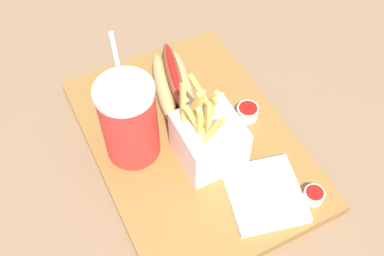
% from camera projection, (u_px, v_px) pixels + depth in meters
% --- Properties ---
extents(ground_plane, '(2.40, 2.40, 0.02)m').
position_uv_depth(ground_plane, '(192.00, 149.00, 0.78)').
color(ground_plane, '#8C6B4C').
extents(food_tray, '(0.43, 0.31, 0.02)m').
position_uv_depth(food_tray, '(192.00, 142.00, 0.76)').
color(food_tray, olive).
rests_on(food_tray, ground_plane).
extents(soda_cup, '(0.09, 0.09, 0.24)m').
position_uv_depth(soda_cup, '(129.00, 121.00, 0.69)').
color(soda_cup, red).
rests_on(soda_cup, food_tray).
extents(fries_basket, '(0.09, 0.09, 0.16)m').
position_uv_depth(fries_basket, '(208.00, 139.00, 0.70)').
color(fries_basket, white).
rests_on(fries_basket, food_tray).
extents(hot_dog_1, '(0.17, 0.10, 0.06)m').
position_uv_depth(hot_dog_1, '(174.00, 83.00, 0.80)').
color(hot_dog_1, tan).
rests_on(hot_dog_1, food_tray).
extents(ketchup_cup_1, '(0.04, 0.04, 0.02)m').
position_uv_depth(ketchup_cup_1, '(248.00, 113.00, 0.77)').
color(ketchup_cup_1, white).
rests_on(ketchup_cup_1, food_tray).
extents(ketchup_cup_2, '(0.03, 0.03, 0.02)m').
position_uv_depth(ketchup_cup_2, '(314.00, 195.00, 0.68)').
color(ketchup_cup_2, white).
rests_on(ketchup_cup_2, food_tray).
extents(napkin_stack, '(0.14, 0.13, 0.01)m').
position_uv_depth(napkin_stack, '(265.00, 194.00, 0.69)').
color(napkin_stack, white).
rests_on(napkin_stack, food_tray).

